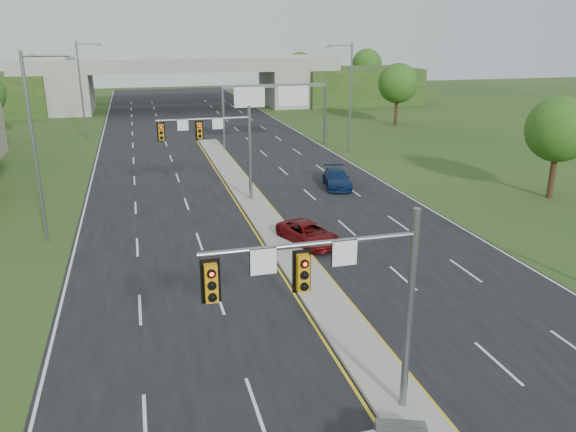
% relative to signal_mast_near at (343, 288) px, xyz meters
% --- Properties ---
extents(ground, '(240.00, 240.00, 0.00)m').
position_rel_signal_mast_near_xyz_m(ground, '(2.26, 0.07, -4.73)').
color(ground, '#244117').
rests_on(ground, ground).
extents(road, '(24.00, 160.00, 0.02)m').
position_rel_signal_mast_near_xyz_m(road, '(2.26, 35.07, -4.72)').
color(road, black).
rests_on(road, ground).
extents(median, '(2.00, 54.00, 0.16)m').
position_rel_signal_mast_near_xyz_m(median, '(2.26, 23.07, -4.63)').
color(median, gray).
rests_on(median, road).
extents(lane_markings, '(23.72, 160.00, 0.01)m').
position_rel_signal_mast_near_xyz_m(lane_markings, '(1.66, 28.99, -4.70)').
color(lane_markings, gold).
rests_on(lane_markings, road).
extents(signal_mast_near, '(6.62, 0.60, 7.00)m').
position_rel_signal_mast_near_xyz_m(signal_mast_near, '(0.00, 0.00, 0.00)').
color(signal_mast_near, slate).
rests_on(signal_mast_near, ground).
extents(signal_mast_far, '(6.62, 0.60, 7.00)m').
position_rel_signal_mast_near_xyz_m(signal_mast_far, '(0.00, 25.00, 0.00)').
color(signal_mast_far, slate).
rests_on(signal_mast_far, ground).
extents(sign_gantry, '(11.58, 0.44, 6.67)m').
position_rel_signal_mast_near_xyz_m(sign_gantry, '(8.95, 44.99, 0.51)').
color(sign_gantry, slate).
rests_on(sign_gantry, ground).
extents(overpass, '(80.00, 14.00, 8.10)m').
position_rel_signal_mast_near_xyz_m(overpass, '(2.26, 80.07, -1.17)').
color(overpass, gray).
rests_on(overpass, ground).
extents(lightpole_l_mid, '(2.85, 0.25, 11.00)m').
position_rel_signal_mast_near_xyz_m(lightpole_l_mid, '(-11.03, 20.07, 1.38)').
color(lightpole_l_mid, slate).
rests_on(lightpole_l_mid, ground).
extents(lightpole_l_far, '(2.85, 0.25, 11.00)m').
position_rel_signal_mast_near_xyz_m(lightpole_l_far, '(-11.03, 55.07, 1.38)').
color(lightpole_l_far, slate).
rests_on(lightpole_l_far, ground).
extents(lightpole_r_far, '(2.85, 0.25, 11.00)m').
position_rel_signal_mast_near_xyz_m(lightpole_r_far, '(15.56, 40.07, 1.38)').
color(lightpole_r_far, slate).
rests_on(lightpole_r_far, ground).
extents(tree_r_near, '(4.80, 4.80, 7.60)m').
position_rel_signal_mast_near_xyz_m(tree_r_near, '(24.26, 20.07, 0.45)').
color(tree_r_near, '#382316').
rests_on(tree_r_near, ground).
extents(tree_r_mid, '(5.20, 5.20, 8.12)m').
position_rel_signal_mast_near_xyz_m(tree_r_mid, '(28.26, 55.07, 0.78)').
color(tree_r_mid, '#382316').
rests_on(tree_r_mid, ground).
extents(tree_back_b, '(5.60, 5.60, 8.32)m').
position_rel_signal_mast_near_xyz_m(tree_back_b, '(-21.74, 94.07, 0.78)').
color(tree_back_b, '#382316').
rests_on(tree_back_b, ground).
extents(tree_back_c, '(5.60, 5.60, 8.32)m').
position_rel_signal_mast_near_xyz_m(tree_back_c, '(26.26, 94.07, 0.78)').
color(tree_back_c, '#382316').
rests_on(tree_back_c, ground).
extents(tree_back_d, '(6.00, 6.00, 8.85)m').
position_rel_signal_mast_near_xyz_m(tree_back_d, '(40.26, 94.07, 1.11)').
color(tree_back_d, '#382316').
rests_on(tree_back_d, ground).
extents(car_far_a, '(3.40, 4.98, 1.27)m').
position_rel_signal_mast_near_xyz_m(car_far_a, '(3.76, 15.52, -4.07)').
color(car_far_a, '#5F090B').
rests_on(car_far_a, road).
extents(car_far_b, '(2.85, 5.06, 1.38)m').
position_rel_signal_mast_near_xyz_m(car_far_b, '(9.77, 27.17, -4.01)').
color(car_far_b, '#0C2048').
rests_on(car_far_b, road).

